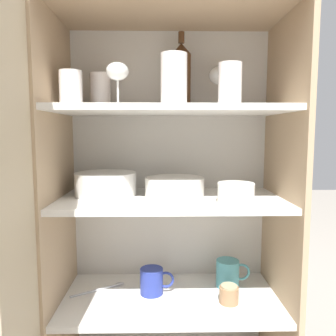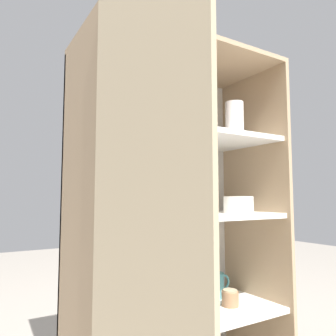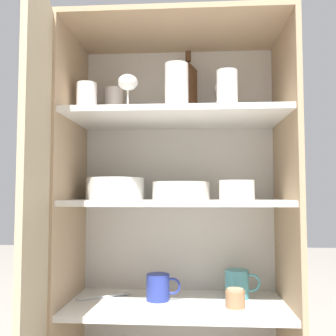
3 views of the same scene
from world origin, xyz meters
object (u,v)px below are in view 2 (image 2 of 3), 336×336
mixing_bowl_large (179,204)px  wine_bottle (172,111)px  storage_jar (230,298)px  serving_bowl_small (238,204)px  coffee_mug_primary (162,300)px  plate_stack_white (119,203)px

mixing_bowl_large → wine_bottle: bearing=73.3°
wine_bottle → storage_jar: bearing=-47.1°
mixing_bowl_large → serving_bowl_small: size_ratio=1.80×
serving_bowl_small → storage_jar: (-0.00, 0.05, -0.37)m
serving_bowl_small → coffee_mug_primary: 0.46m
mixing_bowl_large → coffee_mug_primary: mixing_bowl_large is taller
storage_jar → mixing_bowl_large: bearing=156.8°
serving_bowl_small → plate_stack_white: bearing=161.3°
plate_stack_white → storage_jar: plate_stack_white is taller
plate_stack_white → storage_jar: bearing=-12.5°
mixing_bowl_large → serving_bowl_small: (0.19, -0.13, 0.00)m
plate_stack_white → mixing_bowl_large: 0.25m
coffee_mug_primary → plate_stack_white: bearing=171.5°
wine_bottle → mixing_bowl_large: wine_bottle is taller
mixing_bowl_large → storage_jar: (0.18, -0.08, -0.36)m
wine_bottle → storage_jar: 0.79m
plate_stack_white → coffee_mug_primary: 0.39m
wine_bottle → serving_bowl_small: (0.16, -0.22, -0.39)m
coffee_mug_primary → storage_jar: size_ratio=1.87×
storage_jar → plate_stack_white: bearing=167.5°
plate_stack_white → coffee_mug_primary: (0.17, -0.02, -0.35)m
plate_stack_white → serving_bowl_small: plate_stack_white is taller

